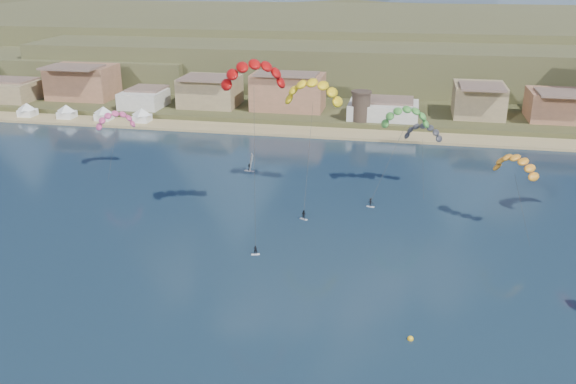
% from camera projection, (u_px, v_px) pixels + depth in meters
% --- Properties ---
extents(ground, '(2400.00, 2400.00, 0.00)m').
position_uv_depth(ground, '(237.00, 362.00, 74.63)').
color(ground, black).
rests_on(ground, ground).
extents(beach, '(2200.00, 12.00, 0.90)m').
position_uv_depth(beach, '(340.00, 133.00, 171.97)').
color(beach, tan).
rests_on(beach, ground).
extents(land, '(2200.00, 900.00, 4.00)m').
position_uv_depth(land, '(395.00, 10.00, 589.36)').
color(land, '#4E4A2A').
rests_on(land, ground).
extents(foothills, '(940.00, 210.00, 18.00)m').
position_uv_depth(foothills, '(422.00, 45.00, 281.09)').
color(foothills, brown).
rests_on(foothills, ground).
extents(town, '(400.00, 24.00, 12.00)m').
position_uv_depth(town, '(217.00, 89.00, 191.18)').
color(town, silver).
rests_on(town, ground).
extents(watchtower, '(5.82, 5.82, 8.60)m').
position_uv_depth(watchtower, '(361.00, 106.00, 176.28)').
color(watchtower, '#47382D').
rests_on(watchtower, ground).
extents(beach_tents, '(43.40, 6.40, 5.00)m').
position_uv_depth(beach_tents, '(84.00, 109.00, 184.52)').
color(beach_tents, white).
rests_on(beach_tents, ground).
extents(kitesurfer_red, '(12.05, 15.03, 31.27)m').
position_uv_depth(kitesurfer_red, '(254.00, 70.00, 101.69)').
color(kitesurfer_red, silver).
rests_on(kitesurfer_red, ground).
extents(kitesurfer_yellow, '(12.34, 17.60, 26.14)m').
position_uv_depth(kitesurfer_yellow, '(313.00, 88.00, 121.02)').
color(kitesurfer_yellow, silver).
rests_on(kitesurfer_yellow, ground).
extents(kitesurfer_green, '(11.61, 12.98, 19.98)m').
position_uv_depth(kitesurfer_green, '(406.00, 114.00, 123.48)').
color(kitesurfer_green, silver).
rests_on(kitesurfer_green, ground).
extents(distant_kite_pink, '(9.43, 7.99, 15.64)m').
position_uv_depth(distant_kite_pink, '(115.00, 117.00, 138.77)').
color(distant_kite_pink, '#262626').
rests_on(distant_kite_pink, ground).
extents(distant_kite_dark, '(8.58, 6.39, 15.72)m').
position_uv_depth(distant_kite_dark, '(423.00, 129.00, 127.43)').
color(distant_kite_dark, '#262626').
rests_on(distant_kite_dark, ground).
extents(distant_kite_orange, '(8.77, 8.06, 15.63)m').
position_uv_depth(distant_kite_orange, '(516.00, 162.00, 107.68)').
color(distant_kite_orange, '#262626').
rests_on(distant_kite_orange, ground).
extents(windsurfer, '(2.33, 2.56, 3.99)m').
position_uv_depth(windsurfer, '(250.00, 166.00, 141.41)').
color(windsurfer, silver).
rests_on(windsurfer, ground).
extents(buoy, '(0.78, 0.78, 0.78)m').
position_uv_depth(buoy, '(410.00, 339.00, 78.90)').
color(buoy, yellow).
rests_on(buoy, ground).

